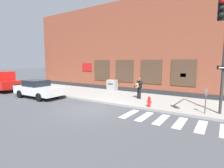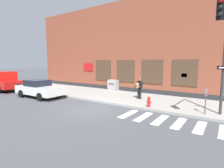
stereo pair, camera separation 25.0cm
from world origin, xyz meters
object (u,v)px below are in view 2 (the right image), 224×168
at_px(traffic_light, 223,44).
at_px(utility_box, 113,85).
at_px(red_truck, 2,81).
at_px(busker, 139,87).
at_px(fire_hydrant, 149,102).
at_px(red_car, 39,89).
at_px(parking_meter, 206,98).

bearing_deg(traffic_light, utility_box, 153.59).
bearing_deg(red_truck, traffic_light, 3.82).
distance_m(busker, traffic_light, 6.64).
height_order(traffic_light, fire_hydrant, traffic_light).
xyz_separation_m(traffic_light, utility_box, (-9.53, 4.73, -3.22)).
bearing_deg(red_car, utility_box, 57.80).
height_order(busker, utility_box, busker).
relative_size(red_car, parking_meter, 3.22).
distance_m(red_truck, fire_hydrant, 16.06).
relative_size(red_truck, utility_box, 4.90).
height_order(utility_box, fire_hydrant, utility_box).
distance_m(utility_box, fire_hydrant, 7.16).
bearing_deg(busker, parking_meter, -19.71).
relative_size(red_car, traffic_light, 0.84).
relative_size(busker, utility_box, 1.53).
relative_size(busker, traffic_light, 0.31).
distance_m(red_truck, parking_meter, 19.27).
bearing_deg(traffic_light, parking_meter, 133.99).
bearing_deg(red_truck, red_car, 0.64).
xyz_separation_m(red_truck, fire_hydrant, (15.96, 1.71, -0.56)).
height_order(red_car, parking_meter, parking_meter).
height_order(red_car, busker, busker).
relative_size(busker, fire_hydrant, 2.41).
height_order(busker, parking_meter, busker).
relative_size(red_truck, busker, 3.21).
bearing_deg(fire_hydrant, red_truck, -173.89).
relative_size(traffic_light, fire_hydrant, 7.82).
xyz_separation_m(utility_box, fire_hydrant, (5.68, -4.35, -0.21)).
height_order(red_truck, busker, red_truck).
distance_m(traffic_light, fire_hydrant, 5.17).
height_order(red_car, traffic_light, traffic_light).
relative_size(red_car, fire_hydrant, 6.60).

